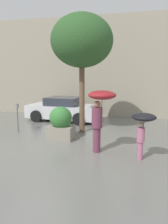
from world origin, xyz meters
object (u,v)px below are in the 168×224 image
at_px(person_adult, 100,106).
at_px(parked_car_near, 64,109).
at_px(parking_meter, 17,112).
at_px(street_tree, 82,41).
at_px(planter_box, 61,123).
at_px(person_child, 143,123).

relative_size(person_adult, parked_car_near, 0.50).
bearing_deg(parked_car_near, parking_meter, 163.93).
distance_m(street_tree, parking_meter, 4.14).
height_order(person_adult, parked_car_near, person_adult).
relative_size(planter_box, parking_meter, 1.01).
bearing_deg(person_adult, parking_meter, 138.55).
bearing_deg(parking_meter, planter_box, -13.20).
xyz_separation_m(person_child, street_tree, (-2.56, 2.78, 2.78)).
bearing_deg(parked_car_near, person_adult, -143.31).
height_order(parked_car_near, street_tree, street_tree).
distance_m(person_adult, street_tree, 3.55).
height_order(planter_box, person_adult, person_adult).
distance_m(person_child, parking_meter, 5.71).
bearing_deg(planter_box, parking_meter, 166.80).
xyz_separation_m(person_child, parking_meter, (-5.32, 2.06, -0.21)).
bearing_deg(parking_meter, person_adult, -22.16).
bearing_deg(parked_car_near, street_tree, -138.92).
relative_size(person_child, street_tree, 0.29).
relative_size(person_adult, parking_meter, 1.58).
bearing_deg(parked_car_near, planter_box, -157.82).
xyz_separation_m(person_adult, person_child, (1.35, -0.44, -0.41)).
bearing_deg(planter_box, street_tree, 66.17).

